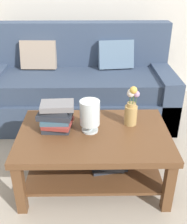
# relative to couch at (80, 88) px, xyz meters

# --- Properties ---
(ground_plane) EXTENTS (10.00, 10.00, 0.00)m
(ground_plane) POSITION_rel_couch_xyz_m (0.12, -0.86, -0.36)
(ground_plane) COLOR #ADA393
(couch) EXTENTS (2.09, 0.90, 1.06)m
(couch) POSITION_rel_couch_xyz_m (0.00, 0.00, 0.00)
(couch) COLOR #384760
(couch) RESTS_ON ground
(coffee_table) EXTENTS (1.17, 0.76, 0.47)m
(coffee_table) POSITION_rel_couch_xyz_m (0.15, -1.15, -0.02)
(coffee_table) COLOR brown
(coffee_table) RESTS_ON ground
(book_stack_main) EXTENTS (0.29, 0.24, 0.22)m
(book_stack_main) POSITION_rel_couch_xyz_m (-0.15, -1.09, 0.22)
(book_stack_main) COLOR #2D333D
(book_stack_main) RESTS_ON coffee_table
(glass_hurricane_vase) EXTENTS (0.15, 0.15, 0.26)m
(glass_hurricane_vase) POSITION_rel_couch_xyz_m (0.11, -1.12, 0.26)
(glass_hurricane_vase) COLOR silver
(glass_hurricane_vase) RESTS_ON coffee_table
(flower_pitcher) EXTENTS (0.11, 0.10, 0.34)m
(flower_pitcher) POSITION_rel_couch_xyz_m (0.44, -1.02, 0.25)
(flower_pitcher) COLOR tan
(flower_pitcher) RESTS_ON coffee_table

